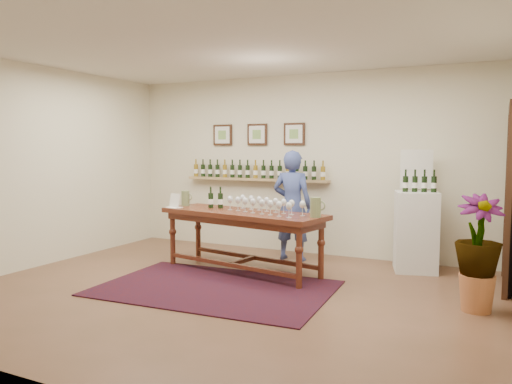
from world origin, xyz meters
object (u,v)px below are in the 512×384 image
at_px(display_pedestal, 416,231).
at_px(potted_plant, 478,253).
at_px(person, 292,205).
at_px(tasting_table, 242,220).

xyz_separation_m(display_pedestal, potted_plant, (0.82, -1.47, 0.06)).
xyz_separation_m(potted_plant, person, (-2.58, 1.37, 0.21)).
bearing_deg(potted_plant, display_pedestal, 119.24).
height_order(display_pedestal, person, person).
relative_size(potted_plant, person, 0.63).
height_order(display_pedestal, potted_plant, display_pedestal).
xyz_separation_m(tasting_table, display_pedestal, (2.07, 1.08, -0.16)).
xyz_separation_m(tasting_table, person, (0.32, 0.98, 0.12)).
relative_size(tasting_table, display_pedestal, 2.23).
bearing_deg(potted_plant, tasting_table, 172.33).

